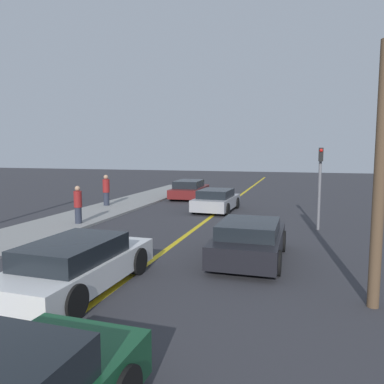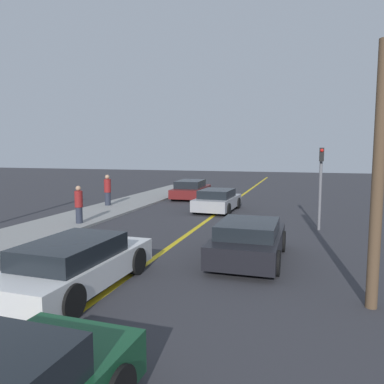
{
  "view_description": "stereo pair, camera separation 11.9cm",
  "coord_description": "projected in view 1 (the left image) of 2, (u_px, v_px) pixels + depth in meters",
  "views": [
    {
      "loc": [
        4.25,
        1.13,
        3.31
      ],
      "look_at": [
        0.43,
        14.25,
        1.79
      ],
      "focal_mm": 35.0,
      "sensor_mm": 36.0,
      "label": 1
    },
    {
      "loc": [
        4.37,
        1.17,
        3.31
      ],
      "look_at": [
        0.43,
        14.25,
        1.79
      ],
      "focal_mm": 35.0,
      "sensor_mm": 36.0,
      "label": 2
    }
  ],
  "objects": [
    {
      "name": "car_parked_left_lot",
      "position": [
        216.0,
        200.0,
        20.51
      ],
      "size": [
        2.1,
        3.96,
        1.2
      ],
      "rotation": [
        0.0,
        0.0,
        -0.05
      ],
      "color": "#9E9EA3",
      "rests_on": "ground_plane"
    },
    {
      "name": "traffic_light",
      "position": [
        320.0,
        179.0,
        15.43
      ],
      "size": [
        0.18,
        0.4,
        3.42
      ],
      "color": "slate",
      "rests_on": "ground_plane"
    },
    {
      "name": "car_oncoming_far",
      "position": [
        189.0,
        189.0,
        26.14
      ],
      "size": [
        2.21,
        4.89,
        1.25
      ],
      "rotation": [
        0.0,
        0.0,
        0.05
      ],
      "color": "maroon",
      "rests_on": "ground_plane"
    },
    {
      "name": "pedestrian_far_standing",
      "position": [
        78.0,
        205.0,
        16.45
      ],
      "size": [
        0.35,
        0.35,
        1.67
      ],
      "color": "#282D3D",
      "rests_on": "sidewalk_left"
    },
    {
      "name": "road_center_line",
      "position": [
        205.0,
        221.0,
        17.64
      ],
      "size": [
        0.2,
        60.0,
        0.01
      ],
      "color": "gold",
      "rests_on": "ground_plane"
    },
    {
      "name": "car_far_distant",
      "position": [
        249.0,
        240.0,
        11.29
      ],
      "size": [
        2.04,
        4.02,
        1.22
      ],
      "rotation": [
        0.0,
        0.0,
        -0.01
      ],
      "color": "black",
      "rests_on": "ground_plane"
    },
    {
      "name": "utility_pole",
      "position": [
        380.0,
        178.0,
        7.66
      ],
      "size": [
        0.24,
        0.24,
        5.5
      ],
      "color": "brown",
      "rests_on": "ground_plane"
    },
    {
      "name": "car_ahead_center",
      "position": [
        77.0,
        265.0,
        8.85
      ],
      "size": [
        2.04,
        4.64,
        1.24
      ],
      "rotation": [
        0.0,
        0.0,
        -0.03
      ],
      "color": "silver",
      "rests_on": "ground_plane"
    },
    {
      "name": "pedestrian_by_sign",
      "position": [
        106.0,
        190.0,
        21.84
      ],
      "size": [
        0.4,
        0.4,
        1.8
      ],
      "color": "#282D3D",
      "rests_on": "sidewalk_left"
    },
    {
      "name": "sidewalk_left",
      "position": [
        83.0,
        217.0,
        18.43
      ],
      "size": [
        3.06,
        34.16,
        0.11
      ],
      "color": "gray",
      "rests_on": "ground_plane"
    }
  ]
}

